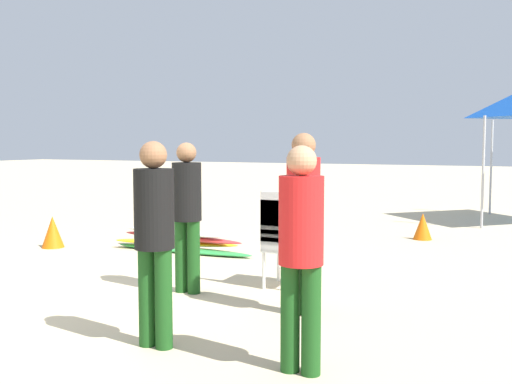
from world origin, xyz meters
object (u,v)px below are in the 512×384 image
object	(u,v)px
stacked_plastic_chairs	(285,232)
lifeguard_far_right	(187,207)
lifeguard_near_center	(154,230)
lifeguard_near_right	(303,211)
surfboard_pile	(178,241)
traffic_cone_near	(423,226)
traffic_cone_far	(53,232)
lifeguard_near_left	(301,244)

from	to	relation	value
stacked_plastic_chairs	lifeguard_far_right	distance (m)	1.14
lifeguard_near_center	lifeguard_near_right	size ratio (longest dim) A/B	0.95
lifeguard_far_right	lifeguard_near_right	bearing A→B (deg)	-10.21
surfboard_pile	lifeguard_far_right	xyz separation A→B (m)	(1.46, -2.10, 0.79)
traffic_cone_near	traffic_cone_far	world-z (taller)	traffic_cone_far
surfboard_pile	lifeguard_far_right	size ratio (longest dim) A/B	1.44
lifeguard_near_center	lifeguard_far_right	world-z (taller)	lifeguard_near_center
stacked_plastic_chairs	traffic_cone_far	distance (m)	4.44
lifeguard_near_left	traffic_cone_far	xyz separation A→B (m)	(-5.36, 3.11, -0.69)
lifeguard_near_right	traffic_cone_near	bearing A→B (deg)	86.60
traffic_cone_near	traffic_cone_far	size ratio (longest dim) A/B	0.91
lifeguard_far_right	traffic_cone_far	size ratio (longest dim) A/B	3.32
traffic_cone_near	surfboard_pile	bearing A→B (deg)	-140.14
lifeguard_far_right	lifeguard_near_center	bearing A→B (deg)	-66.82
lifeguard_near_center	traffic_cone_far	bearing A→B (deg)	142.89
lifeguard_near_center	lifeguard_near_right	distance (m)	1.54
lifeguard_near_right	traffic_cone_far	bearing A→B (deg)	160.06
lifeguard_far_right	traffic_cone_near	distance (m)	5.14
lifeguard_near_left	lifeguard_near_right	size ratio (longest dim) A/B	0.94
lifeguard_near_left	traffic_cone_near	bearing A→B (deg)	91.69
lifeguard_near_right	traffic_cone_far	distance (m)	5.23
lifeguard_near_right	lifeguard_far_right	bearing A→B (deg)	169.79
traffic_cone_near	lifeguard_near_left	bearing A→B (deg)	-88.31
lifeguard_near_center	traffic_cone_far	xyz separation A→B (m)	(-4.10, 3.10, -0.71)
stacked_plastic_chairs	lifeguard_near_left	size ratio (longest dim) A/B	0.68
surfboard_pile	lifeguard_near_right	xyz separation A→B (m)	(2.91, -2.36, 0.85)
lifeguard_near_right	surfboard_pile	bearing A→B (deg)	140.99
lifeguard_near_left	lifeguard_near_center	size ratio (longest dim) A/B	0.98
surfboard_pile	lifeguard_near_right	world-z (taller)	lifeguard_near_right
lifeguard_near_center	traffic_cone_near	distance (m)	6.50
surfboard_pile	lifeguard_near_center	xyz separation A→B (m)	(2.14, -3.69, 0.80)
surfboard_pile	traffic_cone_near	distance (m)	4.18
surfboard_pile	lifeguard_near_left	bearing A→B (deg)	-47.47
stacked_plastic_chairs	lifeguard_near_center	bearing A→B (deg)	-95.79
lifeguard_near_center	traffic_cone_near	bearing A→B (deg)	80.51
lifeguard_far_right	traffic_cone_far	world-z (taller)	lifeguard_far_right
stacked_plastic_chairs	lifeguard_near_right	world-z (taller)	lifeguard_near_right
surfboard_pile	stacked_plastic_chairs	bearing A→B (deg)	-32.07
stacked_plastic_chairs	traffic_cone_far	bearing A→B (deg)	168.34
surfboard_pile	lifeguard_near_left	size ratio (longest dim) A/B	1.46
surfboard_pile	lifeguard_near_center	bearing A→B (deg)	-59.87
surfboard_pile	traffic_cone_near	bearing A→B (deg)	39.86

